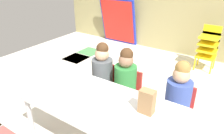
% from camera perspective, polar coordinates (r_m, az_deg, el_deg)
% --- Properties ---
extents(ground_plane, '(6.27, 4.80, 0.02)m').
position_cam_1_polar(ground_plane, '(2.95, 4.51, -11.21)').
color(ground_plane, silver).
extents(craft_table, '(1.68, 0.73, 0.59)m').
position_cam_1_polar(craft_table, '(2.04, -1.91, -10.78)').
color(craft_table, white).
rests_on(craft_table, ground_plane).
extents(seated_child_near_camera, '(0.32, 0.31, 0.92)m').
position_cam_1_polar(seated_child_near_camera, '(2.68, -2.49, -0.99)').
color(seated_child_near_camera, red).
rests_on(seated_child_near_camera, ground_plane).
extents(seated_child_middle_seat, '(0.34, 0.34, 0.92)m').
position_cam_1_polar(seated_child_middle_seat, '(2.52, 3.69, -2.90)').
color(seated_child_middle_seat, red).
rests_on(seated_child_middle_seat, ground_plane).
extents(seated_child_far_right, '(0.32, 0.32, 0.92)m').
position_cam_1_polar(seated_child_far_right, '(2.31, 17.30, -6.92)').
color(seated_child_far_right, red).
rests_on(seated_child_far_right, ground_plane).
extents(kid_chair_yellow_stack, '(0.32, 0.30, 0.80)m').
position_cam_1_polar(kid_chair_yellow_stack, '(4.20, 24.26, 5.26)').
color(kid_chair_yellow_stack, yellow).
rests_on(kid_chair_yellow_stack, ground_plane).
extents(folded_activity_table, '(0.90, 0.29, 1.09)m').
position_cam_1_polar(folded_activity_table, '(5.21, 1.63, 12.06)').
color(folded_activity_table, '#1E33BF').
rests_on(folded_activity_table, ground_plane).
extents(paper_bag_brown, '(0.13, 0.09, 0.22)m').
position_cam_1_polar(paper_bag_brown, '(1.86, 9.28, -9.09)').
color(paper_bag_brown, '#9E754C').
rests_on(paper_bag_brown, craft_table).
extents(paper_plate_near_edge, '(0.18, 0.18, 0.01)m').
position_cam_1_polar(paper_plate_near_edge, '(2.10, -8.74, -8.13)').
color(paper_plate_near_edge, white).
rests_on(paper_plate_near_edge, craft_table).
extents(paper_plate_center_table, '(0.18, 0.18, 0.01)m').
position_cam_1_polar(paper_plate_center_table, '(2.11, -2.64, -7.61)').
color(paper_plate_center_table, white).
rests_on(paper_plate_center_table, craft_table).
extents(donut_powdered_on_plate, '(0.11, 0.11, 0.03)m').
position_cam_1_polar(donut_powdered_on_plate, '(2.09, -8.78, -7.71)').
color(donut_powdered_on_plate, white).
rests_on(donut_powdered_on_plate, craft_table).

